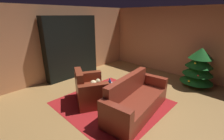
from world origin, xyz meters
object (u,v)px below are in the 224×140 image
bookshelf_unit (74,49)px  book_stack_on_table (116,86)px  bottle_on_table (110,83)px  decorated_tree (198,67)px  armchair_red (90,90)px  couch_red (136,101)px  coffee_table (118,89)px

bookshelf_unit → book_stack_on_table: bookshelf_unit is taller
bottle_on_table → decorated_tree: size_ratio=0.18×
armchair_red → couch_red: 1.28m
coffee_table → bottle_on_table: (-0.18, -0.11, 0.14)m
couch_red → book_stack_on_table: size_ratio=9.39×
coffee_table → bookshelf_unit: bearing=171.2°
armchair_red → bookshelf_unit: bearing=156.8°
coffee_table → book_stack_on_table: bearing=-110.3°
bookshelf_unit → book_stack_on_table: (2.55, -0.46, -0.53)m
coffee_table → decorated_tree: 2.91m
coffee_table → decorated_tree: size_ratio=0.59×
coffee_table → book_stack_on_table: size_ratio=3.47×
bookshelf_unit → decorated_tree: bearing=31.2°
couch_red → coffee_table: 0.58m
coffee_table → decorated_tree: decorated_tree is taller
armchair_red → coffee_table: size_ratio=1.66×
bottle_on_table → bookshelf_unit: bearing=167.9°
armchair_red → bottle_on_table: (0.45, 0.32, 0.24)m
coffee_table → bottle_on_table: size_ratio=3.20×
bottle_on_table → couch_red: bearing=9.9°
bookshelf_unit → couch_red: (3.14, -0.38, -0.76)m
book_stack_on_table → armchair_red: bearing=-147.9°
coffee_table → couch_red: bearing=1.8°
coffee_table → bottle_on_table: 0.25m
book_stack_on_table → bottle_on_table: bottle_on_table is taller
bookshelf_unit → coffee_table: bearing=-8.8°
armchair_red → book_stack_on_table: size_ratio=5.75×
bookshelf_unit → decorated_tree: bookshelf_unit is taller
coffee_table → armchair_red: bearing=-145.1°
bottle_on_table → coffee_table: bearing=32.1°
bookshelf_unit → couch_red: bearing=-6.9°
decorated_tree → bottle_on_table: bearing=-115.8°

